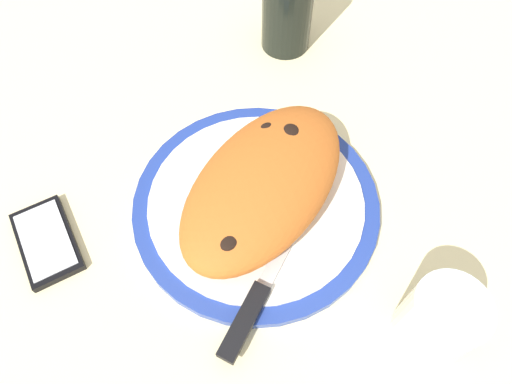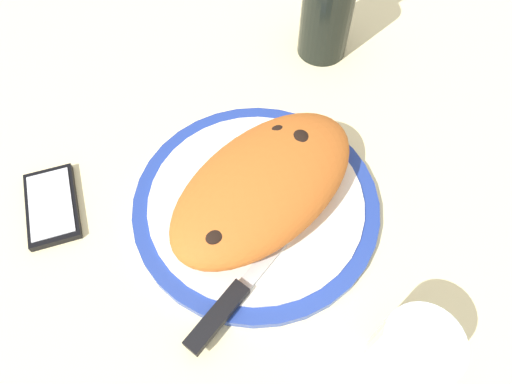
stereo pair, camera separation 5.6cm
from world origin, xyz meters
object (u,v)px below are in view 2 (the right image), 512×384
Objects in this scene: smartphone at (52,205)px; fork at (223,167)px; calzone at (264,185)px; knife at (238,292)px; plate at (256,204)px; water_glass at (410,355)px.

fork is at bearing 149.41° from smartphone.
fork reaches higher than smartphone.
calzone is 1.71× the size of fork.
fork is 0.68× the size of knife.
calzone reaches higher than smartphone.
calzone is at bearing 136.87° from smartphone.
calzone is (-0.81, 0.55, 4.19)cm from plate.
water_glass is (2.93, 23.75, -1.12)cm from calzone.
water_glass is (-7.57, 17.03, 1.76)cm from knife.
water_glass is (2.45, 30.80, 2.04)cm from fork.
smartphone is at bearing -68.42° from water_glass.
water_glass is (2.12, 24.30, 3.07)cm from plate.
calzone is 27.19cm from smartphone.
smartphone is 45.38cm from water_glass.
knife is at bearing 53.95° from fork.
water_glass is at bearing 82.96° from calzone.
water_glass reaches higher than calzone.
smartphone is (19.58, -18.34, -4.40)cm from calzone.
knife is (10.02, 13.77, 0.28)cm from fork.
fork is 30.97cm from water_glass.
plate is 24.58cm from water_glass.
plate is 6.59cm from fork.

